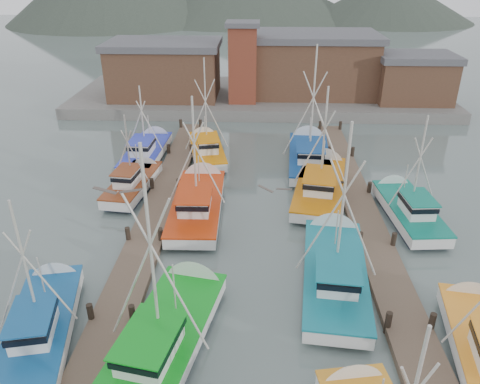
{
  "coord_description": "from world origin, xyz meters",
  "views": [
    {
      "loc": [
        -0.22,
        -18.92,
        15.81
      ],
      "look_at": [
        -1.26,
        7.28,
        2.6
      ],
      "focal_mm": 35.0,
      "sensor_mm": 36.0,
      "label": 1
    }
  ],
  "objects_px": {
    "boat_8": "(198,202)",
    "lookout_tower": "(243,62)",
    "boat_12": "(206,149)",
    "boat_4": "(168,333)"
  },
  "relations": [
    {
      "from": "boat_4",
      "to": "boat_8",
      "type": "xyz_separation_m",
      "value": [
        -0.14,
        12.66,
        -0.01
      ]
    },
    {
      "from": "boat_4",
      "to": "lookout_tower",
      "type": "bearing_deg",
      "value": 98.13
    },
    {
      "from": "boat_4",
      "to": "boat_12",
      "type": "bearing_deg",
      "value": 103.01
    },
    {
      "from": "lookout_tower",
      "to": "boat_8",
      "type": "bearing_deg",
      "value": -95.46
    },
    {
      "from": "lookout_tower",
      "to": "boat_12",
      "type": "relative_size",
      "value": 0.91
    },
    {
      "from": "lookout_tower",
      "to": "boat_8",
      "type": "height_order",
      "value": "lookout_tower"
    },
    {
      "from": "lookout_tower",
      "to": "boat_4",
      "type": "xyz_separation_m",
      "value": [
        -2.11,
        -36.15,
        -4.86
      ]
    },
    {
      "from": "boat_4",
      "to": "boat_12",
      "type": "distance_m",
      "value": 22.55
    },
    {
      "from": "lookout_tower",
      "to": "boat_12",
      "type": "xyz_separation_m",
      "value": [
        -2.72,
        -13.61,
        -4.87
      ]
    },
    {
      "from": "boat_8",
      "to": "lookout_tower",
      "type": "bearing_deg",
      "value": 83.51
    }
  ]
}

